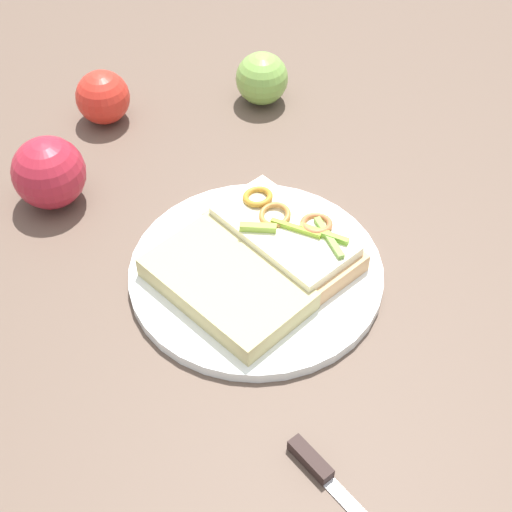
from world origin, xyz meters
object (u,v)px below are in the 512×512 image
apple_2 (262,78)px  bread_slice_side (225,283)px  apple_0 (103,97)px  apple_1 (49,173)px  knife (326,477)px  plate (256,273)px  sandwich (286,238)px

apple_2 → bread_slice_side: bearing=-52.3°
bread_slice_side → apple_0: 0.34m
apple_1 → knife: apple_1 is taller
plate → bread_slice_side: bread_slice_side is taller
plate → apple_0: 0.34m
apple_1 → knife: (0.45, -0.05, -0.04)m
knife → sandwich: bearing=146.7°
bread_slice_side → knife: bearing=-20.7°
apple_2 → knife: size_ratio=0.54×
sandwich → apple_1: (-0.25, -0.12, 0.01)m
sandwich → apple_0: apple_0 is taller
knife → apple_0: bearing=167.3°
sandwich → bread_slice_side: 0.09m
sandwich → bread_slice_side: (-0.00, -0.09, -0.00)m
apple_0 → knife: 0.57m
sandwich → bread_slice_side: sandwich is taller
plate → sandwich: sandwich is taller
knife → bread_slice_side: bearing=164.8°
apple_1 → plate: bearing=17.1°
apple_1 → apple_0: bearing=120.0°
bread_slice_side → apple_2: (-0.21, 0.27, 0.01)m
sandwich → apple_1: size_ratio=2.04×
plate → sandwich: bearing=87.3°
bread_slice_side → apple_0: bearing=163.3°
sandwich → knife: 0.26m
plate → apple_0: size_ratio=3.89×
plate → apple_2: apple_2 is taller
plate → apple_0: bearing=169.7°
bread_slice_side → apple_0: (-0.33, 0.10, 0.01)m
apple_0 → apple_1: apple_1 is taller
apple_0 → sandwich: bearing=-2.9°
bread_slice_side → apple_0: apple_0 is taller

